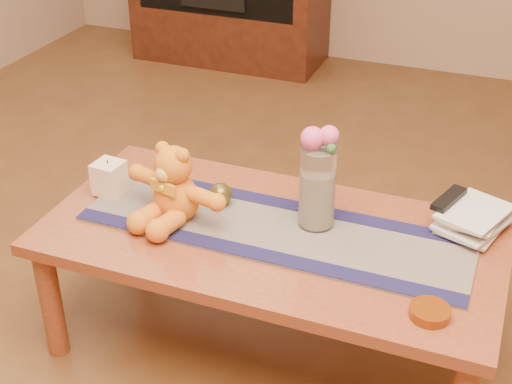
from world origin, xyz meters
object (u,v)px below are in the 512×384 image
at_px(glass_vase, 318,187).
at_px(teddy_bear, 175,183).
at_px(book_bottom, 447,218).
at_px(tv_remote, 449,199).
at_px(bronze_ball, 221,194).
at_px(amber_dish, 430,312).
at_px(pillar_candle, 109,178).

bearing_deg(glass_vase, teddy_bear, -164.90).
relative_size(teddy_bear, book_bottom, 1.55).
height_order(glass_vase, tv_remote, glass_vase).
xyz_separation_m(glass_vase, bronze_ball, (-0.32, -0.00, -0.09)).
distance_m(glass_vase, bronze_ball, 0.33).
xyz_separation_m(glass_vase, amber_dish, (0.40, -0.30, -0.12)).
distance_m(glass_vase, amber_dish, 0.52).
height_order(pillar_candle, bronze_ball, pillar_candle).
distance_m(bronze_ball, tv_remote, 0.71).
bearing_deg(glass_vase, amber_dish, -36.96).
height_order(teddy_bear, glass_vase, glass_vase).
distance_m(teddy_bear, pillar_candle, 0.28).
xyz_separation_m(glass_vase, book_bottom, (0.37, 0.18, -0.13)).
relative_size(pillar_candle, amber_dish, 1.01).
bearing_deg(book_bottom, pillar_candle, -151.79).
relative_size(glass_vase, book_bottom, 1.17).
distance_m(book_bottom, tv_remote, 0.08).
relative_size(teddy_bear, bronze_ball, 4.59).
distance_m(glass_vase, tv_remote, 0.41).
xyz_separation_m(bronze_ball, book_bottom, (0.69, 0.18, -0.04)).
distance_m(bronze_ball, book_bottom, 0.72).
bearing_deg(bronze_ball, glass_vase, 0.55).
relative_size(pillar_candle, glass_vase, 0.42).
bearing_deg(tv_remote, glass_vase, -137.16).
distance_m(teddy_bear, amber_dish, 0.85).
bearing_deg(pillar_candle, teddy_bear, -10.32).
bearing_deg(glass_vase, tv_remote, 24.41).
bearing_deg(teddy_bear, glass_vase, 28.46).
distance_m(teddy_bear, tv_remote, 0.84).
bearing_deg(glass_vase, book_bottom, 25.42).
bearing_deg(glass_vase, bronze_ball, -179.45).
height_order(pillar_candle, amber_dish, pillar_candle).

